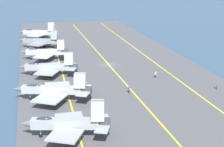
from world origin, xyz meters
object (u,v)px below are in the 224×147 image
(parked_jet_fourth, at_px, (49,67))
(crew_purple_vest, at_px, (129,89))
(parked_jet_sixth, at_px, (40,41))
(parked_jet_seventh, at_px, (39,32))
(crew_yellow_vest, at_px, (156,74))
(parked_jet_third, at_px, (54,90))
(parked_jet_fifth, at_px, (45,52))
(crew_green_vest, at_px, (217,85))
(parked_jet_second, at_px, (68,123))

(parked_jet_fourth, distance_m, crew_purple_vest, 25.07)
(parked_jet_sixth, xyz_separation_m, parked_jet_seventh, (17.36, -0.06, 0.06))
(parked_jet_seventh, bearing_deg, crew_yellow_vest, -155.49)
(parked_jet_third, bearing_deg, parked_jet_fifth, -0.29)
(parked_jet_sixth, bearing_deg, parked_jet_third, -179.46)
(crew_yellow_vest, bearing_deg, crew_green_vest, -137.25)
(parked_jet_fifth, relative_size, crew_green_vest, 8.51)
(parked_jet_sixth, height_order, crew_yellow_vest, parked_jet_sixth)
(crew_yellow_vest, bearing_deg, parked_jet_second, 136.68)
(parked_jet_sixth, bearing_deg, crew_purple_vest, -161.60)
(crew_purple_vest, bearing_deg, parked_jet_third, 91.72)
(crew_green_vest, bearing_deg, parked_jet_third, 87.28)
(parked_jet_second, height_order, parked_jet_fourth, parked_jet_second)
(parked_jet_second, distance_m, crew_purple_vest, 24.55)
(parked_jet_seventh, bearing_deg, parked_jet_fifth, -178.96)
(parked_jet_second, height_order, crew_yellow_vest, parked_jet_second)
(parked_jet_second, distance_m, parked_jet_seventh, 88.68)
(parked_jet_fourth, relative_size, crew_green_vest, 9.13)
(parked_jet_second, bearing_deg, parked_jet_seventh, 0.86)
(parked_jet_second, bearing_deg, parked_jet_fifth, 0.74)
(parked_jet_sixth, bearing_deg, parked_jet_seventh, -0.19)
(parked_jet_second, distance_m, parked_jet_fourth, 36.91)
(parked_jet_second, xyz_separation_m, parked_jet_fourth, (36.90, 0.58, -0.25))
(crew_yellow_vest, bearing_deg, parked_jet_fifth, 46.02)
(parked_jet_fourth, bearing_deg, crew_yellow_vest, -108.40)
(crew_purple_vest, bearing_deg, crew_yellow_vest, -46.56)
(parked_jet_fifth, relative_size, crew_yellow_vest, 8.61)
(parked_jet_fifth, xyz_separation_m, parked_jet_seventh, (34.62, 0.63, 0.23))
(parked_jet_sixth, distance_m, crew_purple_vest, 55.83)
(parked_jet_seventh, height_order, crew_green_vest, parked_jet_seventh)
(crew_purple_vest, bearing_deg, crew_green_vest, -96.29)
(crew_green_vest, bearing_deg, crew_purple_vest, 83.71)
(crew_purple_vest, height_order, crew_yellow_vest, crew_purple_vest)
(parked_jet_third, relative_size, crew_yellow_vest, 9.94)
(parked_jet_third, bearing_deg, crew_purple_vest, -88.28)
(parked_jet_third, bearing_deg, crew_green_vest, -92.72)
(parked_jet_second, height_order, crew_green_vest, parked_jet_second)
(parked_jet_fifth, distance_m, crew_purple_vest, 39.53)
(crew_green_vest, bearing_deg, crew_yellow_vest, 42.75)
(parked_jet_third, distance_m, crew_green_vest, 38.33)
(parked_jet_fourth, relative_size, crew_yellow_vest, 9.24)
(crew_yellow_vest, bearing_deg, parked_jet_fourth, 71.60)
(parked_jet_fifth, relative_size, parked_jet_sixth, 0.92)
(parked_jet_fifth, distance_m, crew_green_vest, 53.83)
(crew_green_vest, bearing_deg, parked_jet_fourth, 61.18)
(parked_jet_sixth, height_order, parked_jet_seventh, parked_jet_seventh)
(parked_jet_seventh, distance_m, crew_yellow_vest, 66.76)
(parked_jet_second, bearing_deg, crew_yellow_vest, -43.32)
(crew_green_vest, bearing_deg, parked_jet_seventh, 28.05)
(parked_jet_seventh, bearing_deg, parked_jet_fourth, -179.18)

